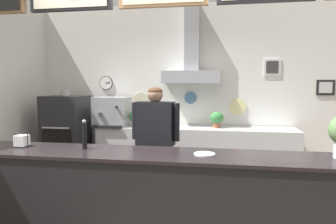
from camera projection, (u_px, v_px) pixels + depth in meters
name	position (u px, v px, depth m)	size (l,w,h in m)	color
back_wall_assembly	(188.00, 87.00, 5.10)	(5.32, 2.52, 2.99)	gray
service_counter	(159.00, 207.00, 2.79)	(3.95, 0.60, 1.01)	black
back_prep_counter	(195.00, 157.00, 4.92)	(3.14, 0.61, 0.94)	silver
pizza_oven	(67.00, 140.00, 4.99)	(0.63, 0.64, 1.54)	#232326
shop_worker	(155.00, 147.00, 3.78)	(0.61, 0.27, 1.59)	#232328
espresso_machine	(112.00, 112.00, 5.06)	(0.54, 0.55, 0.48)	#A3A5AD
potted_thyme	(159.00, 118.00, 4.95)	(0.22, 0.22, 0.27)	#9E563D
potted_rosemary	(136.00, 117.00, 5.04)	(0.22, 0.22, 0.26)	#9E563D
potted_oregano	(217.00, 119.00, 4.83)	(0.21, 0.21, 0.26)	#9E563D
napkin_holder	(22.00, 141.00, 3.03)	(0.14, 0.13, 0.13)	#262628
condiment_plate	(205.00, 154.00, 2.68)	(0.19, 0.19, 0.01)	white
pepper_grinder	(84.00, 134.00, 2.91)	(0.04, 0.04, 0.28)	black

